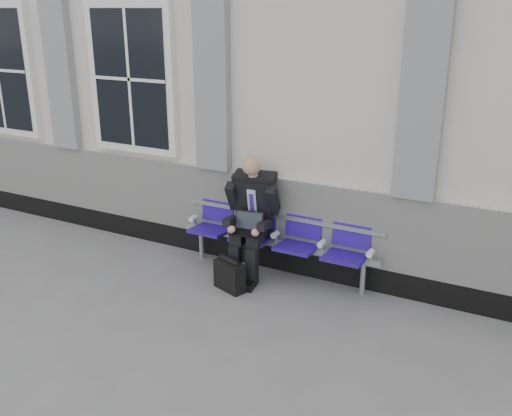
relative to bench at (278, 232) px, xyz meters
The scene contains 5 objects.
ground 2.93m from the bench, 152.61° to the right, with size 70.00×70.00×0.00m, color slate.
station_building 3.74m from the bench, 140.12° to the left, with size 14.40×4.40×4.49m.
bench is the anchor object (origin of this frame).
businessman 0.40m from the bench, 153.76° to the right, with size 0.65×0.87×1.50m.
briefcase 0.80m from the bench, 115.43° to the right, with size 0.42×0.28×0.40m.
Camera 1 is at (5.33, -4.48, 3.13)m, focal length 40.00 mm.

